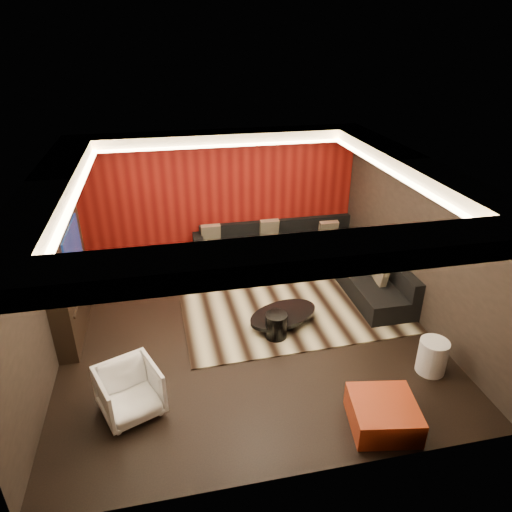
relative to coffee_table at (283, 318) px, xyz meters
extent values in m
cube|color=black|center=(-0.64, 0.06, -0.14)|extent=(6.00, 6.00, 0.02)
cube|color=silver|center=(-0.64, 0.06, 2.68)|extent=(6.00, 6.00, 0.02)
cube|color=black|center=(-0.64, 3.07, 1.27)|extent=(6.00, 0.02, 2.80)
cube|color=black|center=(-3.65, 0.06, 1.27)|extent=(0.02, 6.00, 2.80)
cube|color=black|center=(2.37, 0.06, 1.27)|extent=(0.02, 6.00, 2.80)
cube|color=#6B0C0A|center=(-0.64, 3.03, 1.27)|extent=(5.98, 0.05, 2.78)
cube|color=silver|center=(-0.64, 2.76, 2.56)|extent=(6.00, 0.60, 0.22)
cube|color=silver|center=(-0.64, -2.64, 2.56)|extent=(6.00, 0.60, 0.22)
cube|color=silver|center=(-3.34, 0.06, 2.56)|extent=(0.60, 4.80, 0.22)
cube|color=silver|center=(2.06, 0.06, 2.56)|extent=(0.60, 4.80, 0.22)
cube|color=#FFD899|center=(-0.64, 2.42, 2.47)|extent=(4.80, 0.08, 0.04)
cube|color=#FFD899|center=(-0.64, -2.30, 2.47)|extent=(4.80, 0.08, 0.04)
cube|color=#FFD899|center=(-3.00, 0.06, 2.47)|extent=(0.08, 4.80, 0.04)
cube|color=#FFD899|center=(1.72, 0.06, 2.47)|extent=(0.08, 4.80, 0.04)
cube|color=black|center=(-3.49, 0.66, 0.97)|extent=(0.30, 2.00, 2.20)
cube|color=black|center=(-3.33, 0.66, 1.32)|extent=(0.04, 1.30, 0.80)
cube|color=black|center=(-3.33, 0.66, 0.57)|extent=(0.04, 1.60, 0.04)
cube|color=#C1B78D|center=(0.29, 0.68, -0.12)|extent=(4.08, 3.11, 0.02)
cylinder|color=black|center=(0.00, 0.00, 0.00)|extent=(1.65, 1.65, 0.21)
cylinder|color=black|center=(-0.21, -0.33, 0.11)|extent=(0.42, 0.42, 0.43)
ellipsoid|color=beige|center=(-1.21, 1.93, 0.06)|extent=(0.66, 0.66, 0.32)
cylinder|color=white|center=(1.86, -1.62, 0.14)|extent=(0.49, 0.49, 0.53)
cube|color=#AD3C16|center=(0.68, -2.44, 0.06)|extent=(0.95, 0.95, 0.37)
imported|color=white|center=(-2.51, -1.53, 0.22)|extent=(0.98, 0.99, 0.70)
cube|color=black|center=(0.61, 2.61, 0.07)|extent=(3.50, 0.90, 0.40)
cube|color=black|center=(0.61, 2.96, 0.45)|extent=(3.50, 0.20, 0.35)
cube|color=black|center=(1.91, 0.86, 0.07)|extent=(0.90, 2.60, 0.40)
cube|color=black|center=(2.26, 0.86, 0.45)|extent=(0.20, 2.60, 0.35)
cube|color=black|center=(-1.19, 2.61, 0.17)|extent=(0.20, 0.90, 0.60)
cube|color=#C6B691|center=(2.13, 1.42, 0.49)|extent=(0.12, 0.50, 0.50)
cube|color=#C6B691|center=(1.93, 0.37, 0.49)|extent=(0.12, 0.50, 0.50)
cube|color=#C6B691|center=(-0.91, 2.78, 0.49)|extent=(0.42, 0.20, 0.44)
cube|color=#C6B691|center=(1.67, 2.44, 0.49)|extent=(0.42, 0.20, 0.44)
cube|color=#C6B691|center=(0.41, 2.80, 0.49)|extent=(0.42, 0.20, 0.44)
camera|label=1|loc=(-1.82, -6.35, 4.50)|focal=32.00mm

